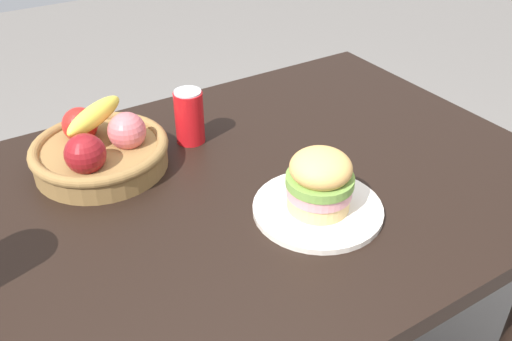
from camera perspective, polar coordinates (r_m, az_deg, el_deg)
dining_table at (r=1.17m, az=-3.21°, el=-6.21°), size 1.40×0.90×0.75m
plate at (r=1.06m, az=6.42°, el=-3.96°), size 0.25×0.25×0.01m
sandwich at (r=1.02m, az=6.65°, el=-1.03°), size 0.13×0.13×0.12m
soda_can at (r=1.26m, az=-6.93°, el=5.57°), size 0.07×0.07×0.13m
fruit_basket at (r=1.20m, az=-15.90°, el=2.18°), size 0.29×0.29×0.14m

